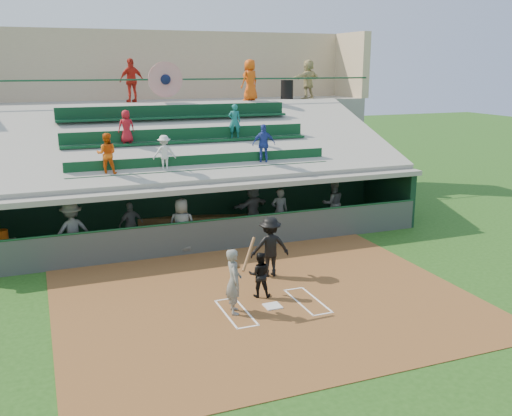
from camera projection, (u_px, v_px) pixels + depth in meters
name	position (u px, v px, depth m)	size (l,w,h in m)	color
ground	(273.00, 307.00, 15.02)	(100.00, 100.00, 0.00)	#204B15
dirt_slab	(265.00, 300.00, 15.47)	(11.00, 9.00, 0.02)	brown
home_plate	(273.00, 306.00, 15.01)	(0.43, 0.43, 0.03)	silver
batters_box_chalk	(273.00, 306.00, 15.01)	(2.65, 1.85, 0.01)	white
dugout_floor	(202.00, 237.00, 21.11)	(16.00, 3.50, 0.04)	gray
concourse_slab	(161.00, 151.00, 26.66)	(20.00, 3.00, 4.60)	gray
grandstand	(176.00, 161.00, 23.97)	(20.40, 10.40, 7.80)	#454A45
batter_at_plate	(234.00, 281.00, 14.46)	(0.88, 0.76, 1.95)	#5D605A
catcher	(260.00, 275.00, 15.53)	(0.62, 0.48, 1.27)	black
home_umpire	(270.00, 247.00, 17.03)	(1.18, 0.68, 1.82)	black
dugout_bench	(196.00, 222.00, 22.20)	(14.85, 0.45, 0.45)	olive
white_table	(3.00, 252.00, 18.20)	(0.81, 0.61, 0.71)	white
water_cooler	(2.00, 236.00, 18.07)	(0.38, 0.38, 0.38)	#C34A0B
dugout_player_a	(72.00, 231.00, 18.38)	(1.25, 0.72, 1.93)	#565954
dugout_player_b	(131.00, 224.00, 19.90)	(0.90, 0.38, 1.54)	#5E615B
dugout_player_c	(182.00, 226.00, 19.13)	(0.91, 0.59, 1.85)	#525550
dugout_player_d	(253.00, 207.00, 21.86)	(1.62, 0.52, 1.75)	#5D5F5A
dugout_player_e	(280.00, 211.00, 21.35)	(0.62, 0.41, 1.70)	#51534F
dugout_player_f	(333.00, 203.00, 22.37)	(0.86, 0.67, 1.77)	#51544F
trash_bin	(287.00, 90.00, 27.63)	(0.60, 0.60, 0.90)	black
concourse_staff_a	(132.00, 80.00, 24.94)	(1.11, 0.46, 1.90)	red
concourse_staff_b	(250.00, 80.00, 25.91)	(0.91, 0.59, 1.86)	#DA4D0C
concourse_staff_c	(308.00, 79.00, 27.77)	(1.74, 0.55, 1.88)	tan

